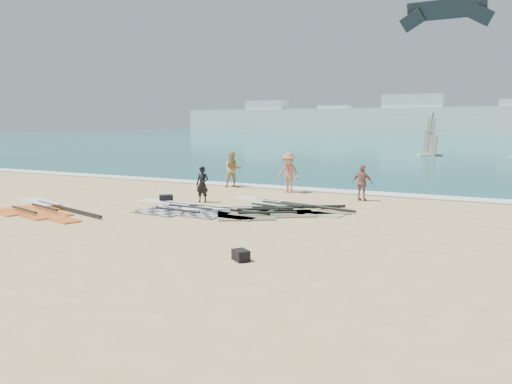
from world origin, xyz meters
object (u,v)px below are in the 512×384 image
at_px(rig_orange, 252,211).
at_px(beachgoer_back, 362,183).
at_px(beachgoer_left, 233,169).
at_px(person_wetsuit, 202,184).
at_px(rig_green, 274,205).
at_px(gear_bag_near, 166,199).
at_px(rig_grey, 182,208).
at_px(gear_bag_far, 241,255).
at_px(beachgoer_mid, 288,173).
at_px(rig_red, 41,208).

xyz_separation_m(rig_orange, beachgoer_back, (2.93, 4.76, 0.72)).
bearing_deg(beachgoer_left, person_wetsuit, -107.50).
distance_m(rig_green, rig_orange, 1.75).
height_order(gear_bag_near, person_wetsuit, person_wetsuit).
bearing_deg(rig_grey, gear_bag_far, -40.06).
xyz_separation_m(rig_green, person_wetsuit, (-3.12, -0.47, 0.72)).
relative_size(rig_grey, beachgoer_mid, 3.20).
bearing_deg(person_wetsuit, rig_green, 1.35).
xyz_separation_m(rig_orange, rig_red, (-7.68, -3.08, -0.00)).
height_order(rig_red, gear_bag_far, gear_bag_far).
bearing_deg(rig_orange, rig_red, 169.27).
distance_m(rig_grey, rig_green, 3.71).
relative_size(rig_green, gear_bag_near, 10.43).
bearing_deg(beachgoer_mid, rig_grey, -91.82).
distance_m(rig_grey, gear_bag_near, 1.82).
height_order(rig_green, gear_bag_near, gear_bag_near).
height_order(rig_red, beachgoer_mid, beachgoer_mid).
bearing_deg(beachgoer_back, rig_orange, 60.73).
height_order(gear_bag_far, person_wetsuit, person_wetsuit).
bearing_deg(rig_orange, beachgoer_back, 25.77).
relative_size(person_wetsuit, beachgoer_mid, 0.79).
bearing_deg(person_wetsuit, rig_red, -144.12).
bearing_deg(beachgoer_left, rig_red, -142.23).
height_order(gear_bag_near, beachgoer_left, beachgoer_left).
height_order(gear_bag_near, beachgoer_back, beachgoer_back).
bearing_deg(gear_bag_near, person_wetsuit, 35.38).
xyz_separation_m(rig_red, gear_bag_far, (10.46, -2.88, 0.08)).
bearing_deg(rig_red, beachgoer_mid, 68.27).
relative_size(rig_orange, beachgoer_mid, 3.20).
xyz_separation_m(rig_orange, person_wetsuit, (-3.01, 1.28, 0.72)).
relative_size(gear_bag_near, beachgoer_back, 0.36).
height_order(rig_red, beachgoer_back, beachgoer_back).
distance_m(beachgoer_mid, beachgoer_back, 3.99).
relative_size(rig_red, beachgoer_left, 3.21).
distance_m(rig_orange, rig_red, 8.28).
distance_m(gear_bag_far, beachgoer_left, 14.13).
relative_size(rig_orange, gear_bag_far, 13.75).
bearing_deg(rig_red, rig_grey, 42.35).
relative_size(person_wetsuit, beachgoer_back, 0.99).
height_order(rig_grey, beachgoer_mid, beachgoer_mid).
distance_m(rig_grey, beachgoer_back, 7.86).
bearing_deg(rig_green, beachgoer_left, 146.67).
distance_m(rig_grey, beachgoer_mid, 6.61).
xyz_separation_m(rig_red, beachgoer_mid, (6.74, 8.75, 0.92)).
bearing_deg(rig_orange, gear_bag_far, -97.54).
distance_m(rig_red, beachgoer_back, 13.21).
bearing_deg(rig_grey, gear_bag_near, 150.16).
bearing_deg(gear_bag_far, rig_green, 109.13).
distance_m(gear_bag_near, beachgoer_mid, 6.29).
xyz_separation_m(rig_orange, gear_bag_far, (2.78, -5.96, 0.08)).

